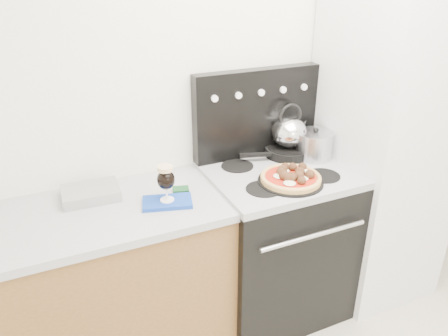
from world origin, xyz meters
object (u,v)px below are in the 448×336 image
stove_body (275,244)px  oven_mitt (167,202)px  fridge (383,147)px  beer_glass (166,183)px  stock_pot (314,146)px  base_cabinet (81,297)px  tea_kettle (289,130)px  pizza_pan (290,181)px  skillet (288,151)px  pizza (291,177)px

stove_body → oven_mitt: size_ratio=3.76×
fridge → beer_glass: 1.36m
stove_body → fridge: size_ratio=0.46×
stove_body → stock_pot: 0.62m
base_cabinet → tea_kettle: tea_kettle is taller
beer_glass → tea_kettle: bearing=15.5°
pizza_pan → skillet: bearing=60.2°
oven_mitt → pizza: bearing=-7.4°
tea_kettle → fridge: bearing=-1.9°
fridge → pizza: bearing=-171.0°
pizza_pan → skillet: (0.18, 0.31, 0.02)m
oven_mitt → tea_kettle: bearing=15.5°
pizza_pan → skillet: skillet is taller
pizza → skillet: pizza is taller
base_cabinet → fridge: fridge is taller
oven_mitt → stock_pot: 0.94m
pizza_pan → stove_body: bearing=83.3°
stove_body → oven_mitt: oven_mitt is taller
beer_glass → skillet: (0.81, 0.23, -0.07)m
stove_body → skillet: skillet is taller
pizza → stock_pot: bearing=36.3°
oven_mitt → tea_kettle: 0.86m
base_cabinet → fridge: size_ratio=0.76×
pizza_pan → stock_pot: stock_pot is taller
tea_kettle → stock_pot: bearing=-21.4°
beer_glass → stock_pot: bearing=8.0°
beer_glass → pizza_pan: bearing=-7.4°
pizza → tea_kettle: bearing=60.2°
base_cabinet → pizza_pan: 1.21m
base_cabinet → stock_pot: (1.38, 0.05, 0.56)m
fridge → pizza: (-0.72, -0.11, 0.00)m
beer_glass → tea_kettle: (0.81, 0.23, 0.07)m
stove_body → fridge: fridge is taller
oven_mitt → beer_glass: bearing=0.0°
pizza → stock_pot: (0.29, 0.21, 0.04)m
oven_mitt → skillet: (0.81, 0.23, 0.03)m
stove_body → pizza_pan: 0.51m
base_cabinet → beer_glass: (0.45, -0.08, 0.58)m
beer_glass → fridge: bearing=1.3°
stove_body → fridge: (0.70, -0.03, 0.51)m
tea_kettle → stock_pot: 0.17m
base_cabinet → skillet: 1.37m
fridge → pizza_pan: 0.73m
stove_body → base_cabinet: bearing=178.7°
base_cabinet → oven_mitt: size_ratio=6.20×
fridge → tea_kettle: bearing=160.1°
beer_glass → pizza: 0.65m
oven_mitt → pizza_pan: pizza_pan is taller
stove_body → beer_glass: beer_glass is taller
fridge → tea_kettle: 0.59m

